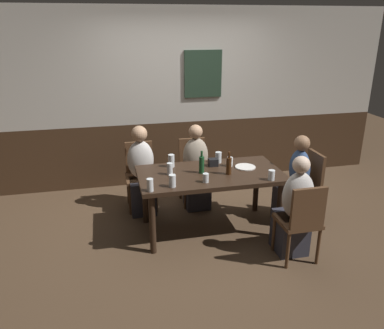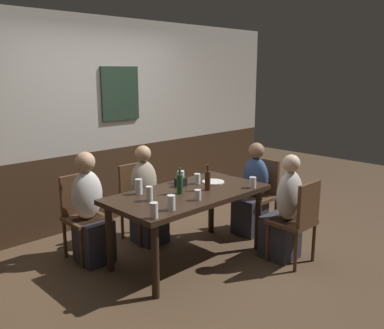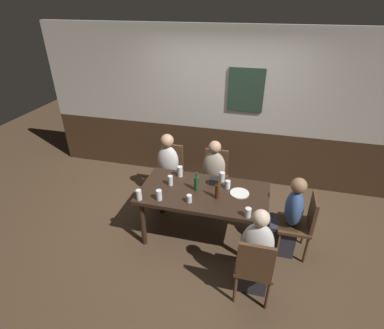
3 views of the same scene
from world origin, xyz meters
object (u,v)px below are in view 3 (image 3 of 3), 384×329
object	(u,v)px
chair_right_near	(255,266)
highball_clear	(159,196)
person_right_near	(255,256)
pint_glass_amber	(139,195)
person_head_east	(287,222)
person_left_far	(168,174)
pint_glass_pale	(228,185)
plate_white_large	(240,193)
person_mid_far	(213,181)
condiment_caddy	(214,181)
beer_glass_tall	(189,199)
tumbler_water	(180,172)
chair_left_far	(171,169)
beer_glass_half	(248,213)
beer_bottle_green	(196,183)
pint_glass_stout	(222,177)
tumbler_short	(170,181)
beer_bottle_brown	(217,191)
chair_head_east	(301,222)
chair_mid_far	(215,174)

from	to	relation	value
chair_right_near	highball_clear	size ratio (longest dim) A/B	6.46
person_right_near	pint_glass_amber	xyz separation A→B (m)	(-1.47, 0.32, 0.33)
person_head_east	person_left_far	xyz separation A→B (m)	(-1.81, 0.69, 0.02)
pint_glass_pale	plate_white_large	bearing A→B (deg)	-27.04
person_mid_far	condiment_caddy	xyz separation A→B (m)	(0.09, -0.48, 0.31)
condiment_caddy	beer_glass_tall	bearing A→B (deg)	-114.84
chair_right_near	pint_glass_amber	xyz separation A→B (m)	(-1.47, 0.49, 0.31)
highball_clear	tumbler_water	world-z (taller)	tumbler_water
chair_right_near	chair_left_far	distance (m)	2.24
highball_clear	plate_white_large	xyz separation A→B (m)	(0.95, 0.37, -0.05)
chair_left_far	condiment_caddy	bearing A→B (deg)	-37.79
chair_left_far	person_left_far	xyz separation A→B (m)	(-0.00, -0.16, -0.01)
beer_glass_tall	beer_glass_half	bearing A→B (deg)	-7.98
beer_bottle_green	person_left_far	bearing A→B (deg)	133.15
person_left_far	plate_white_large	xyz separation A→B (m)	(1.18, -0.62, 0.26)
person_head_east	pint_glass_stout	size ratio (longest dim) A/B	8.28
person_right_near	tumbler_short	xyz separation A→B (m)	(-1.20, 0.73, 0.33)
chair_right_near	beer_glass_half	world-z (taller)	chair_right_near
pint_glass_stout	beer_glass_tall	xyz separation A→B (m)	(-0.31, -0.57, -0.01)
chair_right_near	person_right_near	size ratio (longest dim) A/B	0.78
beer_bottle_brown	condiment_caddy	bearing A→B (deg)	107.96
pint_glass_pale	beer_glass_tall	size ratio (longest dim) A/B	1.11
highball_clear	beer_glass_tall	distance (m)	0.38
chair_right_near	beer_glass_half	bearing A→B (deg)	105.69
person_mid_far	plate_white_large	xyz separation A→B (m)	(0.45, -0.62, 0.27)
beer_glass_tall	person_left_far	bearing A→B (deg)	122.58
beer_glass_half	chair_right_near	bearing A→B (deg)	-74.31
pint_glass_pale	person_left_far	bearing A→B (deg)	152.38
chair_right_near	person_left_far	world-z (taller)	person_left_far
chair_left_far	pint_glass_pale	distance (m)	1.27
beer_glass_tall	tumbler_short	xyz separation A→B (m)	(-0.34, 0.31, 0.01)
chair_head_east	pint_glass_pale	distance (m)	1.02
person_right_near	plate_white_large	xyz separation A→B (m)	(-0.28, 0.75, 0.27)
chair_left_far	tumbler_water	xyz separation A→B (m)	(0.33, -0.56, 0.31)
chair_mid_far	person_head_east	distance (m)	1.38
beer_bottle_brown	person_mid_far	bearing A→B (deg)	103.86
person_mid_far	tumbler_water	bearing A→B (deg)	-135.50
beer_bottle_green	condiment_caddy	bearing A→B (deg)	45.04
condiment_caddy	chair_left_far	bearing A→B (deg)	142.21
beer_bottle_brown	tumbler_water	bearing A→B (deg)	147.33
beer_glass_half	plate_white_large	xyz separation A→B (m)	(-0.14, 0.43, -0.04)
person_left_far	plate_white_large	bearing A→B (deg)	-27.54
beer_glass_half	beer_bottle_green	distance (m)	0.79
chair_head_east	beer_bottle_green	world-z (taller)	beer_bottle_green
chair_right_near	pint_glass_amber	distance (m)	1.58
beer_glass_half	beer_bottle_green	bearing A→B (deg)	151.48
beer_glass_half	pint_glass_amber	world-z (taller)	pint_glass_amber
chair_left_far	person_left_far	distance (m)	0.16
highball_clear	pint_glass_amber	world-z (taller)	same
chair_left_far	condiment_caddy	size ratio (longest dim) A/B	8.00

